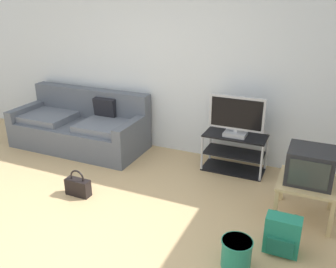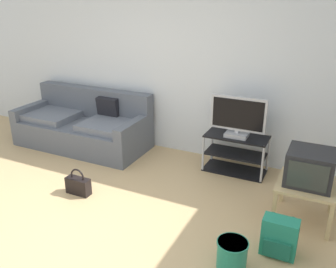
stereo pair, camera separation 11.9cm
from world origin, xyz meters
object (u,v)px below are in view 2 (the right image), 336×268
at_px(flat_tv, 238,117).
at_px(side_table, 306,188).
at_px(backpack, 279,237).
at_px(handbag, 78,185).
at_px(tv_stand, 236,154).
at_px(crt_tv, 310,167).
at_px(cleaning_bucket, 232,254).
at_px(couch, 84,126).

bearing_deg(flat_tv, side_table, -38.08).
distance_m(backpack, handbag, 2.37).
height_order(tv_stand, crt_tv, crt_tv).
bearing_deg(handbag, tv_stand, 42.50).
xyz_separation_m(backpack, handbag, (-2.36, 0.07, -0.07)).
height_order(side_table, crt_tv, crt_tv).
distance_m(flat_tv, crt_tv, 1.23).
relative_size(crt_tv, handbag, 1.39).
distance_m(crt_tv, backpack, 0.84).
xyz_separation_m(flat_tv, side_table, (0.97, -0.76, -0.40)).
relative_size(backpack, cleaning_bucket, 1.34).
bearing_deg(crt_tv, flat_tv, 142.51).
bearing_deg(couch, crt_tv, -10.50).
height_order(crt_tv, handbag, crt_tv).
bearing_deg(backpack, couch, 141.33).
distance_m(couch, cleaning_bucket, 3.36).
relative_size(couch, handbag, 6.22).
distance_m(backpack, cleaning_bucket, 0.50).
bearing_deg(backpack, flat_tv, 103.51).
bearing_deg(cleaning_bucket, handbag, 168.09).
height_order(side_table, cleaning_bucket, side_table).
distance_m(couch, handbag, 1.55).
distance_m(side_table, crt_tv, 0.24).
xyz_separation_m(backpack, cleaning_bucket, (-0.34, -0.36, -0.04)).
height_order(flat_tv, backpack, flat_tv).
xyz_separation_m(couch, tv_stand, (2.40, 0.14, -0.06)).
height_order(tv_stand, backpack, tv_stand).
relative_size(couch, tv_stand, 2.50).
relative_size(couch, flat_tv, 2.86).
bearing_deg(side_table, tv_stand, 141.11).
height_order(backpack, cleaning_bucket, backpack).
bearing_deg(handbag, side_table, 13.98).
distance_m(tv_stand, cleaning_bucket, 1.90).
height_order(tv_stand, flat_tv, flat_tv).
bearing_deg(flat_tv, backpack, -60.18).
distance_m(side_table, handbag, 2.59).
xyz_separation_m(side_table, crt_tv, (0.00, 0.02, 0.24)).
bearing_deg(crt_tv, cleaning_bucket, -114.13).
distance_m(couch, flat_tv, 2.45).
height_order(tv_stand, side_table, tv_stand).
height_order(couch, flat_tv, flat_tv).
height_order(backpack, handbag, backpack).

